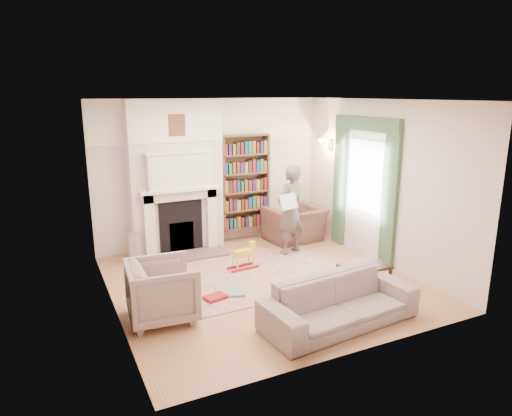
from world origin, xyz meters
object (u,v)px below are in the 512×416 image
armchair_left (162,291)px  coffee_table (364,279)px  bookcase (245,182)px  sofa (340,302)px  paraffin_heater (135,248)px  armchair_reading (294,224)px  rocking_horse (243,256)px  man_reading (290,210)px

armchair_left → coffee_table: size_ratio=1.24×
bookcase → sofa: bearing=-95.5°
coffee_table → paraffin_heater: bearing=135.6°
bookcase → armchair_reading: bearing=-32.1°
paraffin_heater → rocking_horse: size_ratio=1.05×
sofa → paraffin_heater: 3.84m
armchair_reading → paraffin_heater: (-3.14, 0.11, -0.07)m
armchair_reading → coffee_table: (-0.33, -2.60, -0.12)m
armchair_reading → man_reading: (-0.45, -0.60, 0.48)m
bookcase → coffee_table: (0.51, -3.14, -0.95)m
man_reading → coffee_table: (0.12, -2.00, -0.60)m
armchair_reading → rocking_horse: 1.83m
coffee_table → paraffin_heater: size_ratio=1.27×
coffee_table → rocking_horse: bearing=126.2°
armchair_left → man_reading: man_reading is taller
armchair_reading → armchair_left: armchair_left is taller
man_reading → rocking_horse: man_reading is taller
armchair_left → paraffin_heater: size_ratio=1.58×
sofa → armchair_reading: bearing=64.3°
bookcase → coffee_table: 3.32m
armchair_reading → rocking_horse: (-1.55, -0.95, -0.11)m
armchair_left → man_reading: size_ratio=0.53×
coffee_table → rocking_horse: 2.05m
armchair_left → sofa: (2.01, -1.12, -0.10)m
armchair_left → coffee_table: 2.93m
man_reading → paraffin_heater: size_ratio=3.01×
bookcase → man_reading: (0.40, -1.13, -0.35)m
bookcase → coffee_table: bearing=-80.7°
bookcase → coffee_table: bookcase is taller
armchair_reading → rocking_horse: size_ratio=2.01×
man_reading → rocking_horse: 1.30m
coffee_table → rocking_horse: size_ratio=1.33×
bookcase → rocking_horse: bookcase is taller
sofa → armchair_left: bearing=145.7°
rocking_horse → sofa: bearing=-86.6°
bookcase → paraffin_heater: bookcase is taller
armchair_reading → paraffin_heater: 3.14m
armchair_left → man_reading: 3.16m
man_reading → coffee_table: 2.10m
armchair_reading → coffee_table: 2.63m
bookcase → paraffin_heater: bearing=-169.7°
armchair_left → sofa: 2.30m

